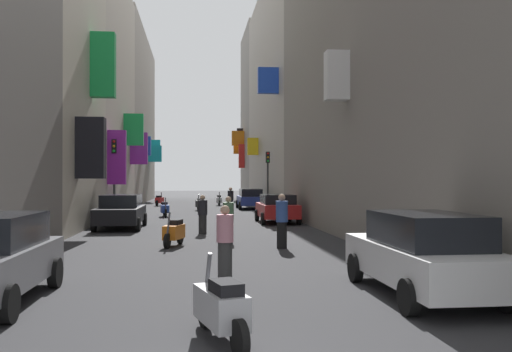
{
  "coord_description": "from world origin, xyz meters",
  "views": [
    {
      "loc": [
        -0.33,
        -3.06,
        2.17
      ],
      "look_at": [
        3.93,
        34.49,
        2.41
      ],
      "focal_mm": 37.71,
      "sensor_mm": 36.0,
      "label": 1
    }
  ],
  "objects_px": {
    "parked_car_blue": "(250,198)",
    "pedestrian_far_away": "(203,215)",
    "traffic_light_far_corner": "(114,165)",
    "scooter_silver": "(221,307)",
    "parked_car_red": "(277,208)",
    "traffic_light_near_corner": "(268,171)",
    "parked_car_white": "(423,253)",
    "scooter_white": "(219,200)",
    "pedestrian_crossing": "(225,241)",
    "pedestrian_mid_street": "(282,221)",
    "scooter_orange": "(174,232)",
    "scooter_red": "(159,200)",
    "pedestrian_near_left": "(231,200)",
    "parked_car_black": "(121,211)",
    "scooter_blue": "(165,209)",
    "pedestrian_near_right": "(228,219)",
    "scooter_black": "(200,204)"
  },
  "relations": [
    {
      "from": "scooter_silver",
      "to": "traffic_light_far_corner",
      "type": "bearing_deg",
      "value": 101.84
    },
    {
      "from": "parked_car_blue",
      "to": "pedestrian_near_right",
      "type": "relative_size",
      "value": 2.65
    },
    {
      "from": "scooter_orange",
      "to": "parked_car_white",
      "type": "bearing_deg",
      "value": -58.77
    },
    {
      "from": "pedestrian_near_left",
      "to": "parked_car_white",
      "type": "bearing_deg",
      "value": -85.58
    },
    {
      "from": "pedestrian_crossing",
      "to": "pedestrian_mid_street",
      "type": "height_order",
      "value": "pedestrian_mid_street"
    },
    {
      "from": "pedestrian_crossing",
      "to": "traffic_light_far_corner",
      "type": "relative_size",
      "value": 0.37
    },
    {
      "from": "scooter_blue",
      "to": "pedestrian_near_right",
      "type": "xyz_separation_m",
      "value": [
        2.9,
        -13.01,
        0.32
      ]
    },
    {
      "from": "scooter_orange",
      "to": "pedestrian_near_left",
      "type": "height_order",
      "value": "pedestrian_near_left"
    },
    {
      "from": "scooter_white",
      "to": "pedestrian_crossing",
      "type": "relative_size",
      "value": 1.12
    },
    {
      "from": "parked_car_white",
      "to": "scooter_silver",
      "type": "bearing_deg",
      "value": -148.28
    },
    {
      "from": "scooter_silver",
      "to": "pedestrian_near_left",
      "type": "bearing_deg",
      "value": 85.98
    },
    {
      "from": "parked_car_white",
      "to": "parked_car_blue",
      "type": "xyz_separation_m",
      "value": [
        -0.15,
        29.9,
        -0.03
      ]
    },
    {
      "from": "pedestrian_far_away",
      "to": "pedestrian_near_right",
      "type": "bearing_deg",
      "value": -73.62
    },
    {
      "from": "pedestrian_far_away",
      "to": "traffic_light_near_corner",
      "type": "height_order",
      "value": "traffic_light_near_corner"
    },
    {
      "from": "pedestrian_crossing",
      "to": "pedestrian_near_right",
      "type": "bearing_deg",
      "value": 85.84
    },
    {
      "from": "scooter_orange",
      "to": "scooter_red",
      "type": "bearing_deg",
      "value": 94.72
    },
    {
      "from": "parked_car_white",
      "to": "traffic_light_far_corner",
      "type": "xyz_separation_m",
      "value": [
        -8.52,
        19.79,
        2.13
      ]
    },
    {
      "from": "pedestrian_near_left",
      "to": "pedestrian_far_away",
      "type": "xyz_separation_m",
      "value": [
        -1.98,
        -13.11,
        -0.06
      ]
    },
    {
      "from": "pedestrian_near_left",
      "to": "pedestrian_near_right",
      "type": "xyz_separation_m",
      "value": [
        -1.13,
        -16.0,
        -0.05
      ]
    },
    {
      "from": "traffic_light_near_corner",
      "to": "traffic_light_far_corner",
      "type": "relative_size",
      "value": 0.94
    },
    {
      "from": "parked_car_red",
      "to": "pedestrian_near_right",
      "type": "relative_size",
      "value": 2.49
    },
    {
      "from": "scooter_red",
      "to": "parked_car_black",
      "type": "bearing_deg",
      "value": -90.97
    },
    {
      "from": "pedestrian_near_left",
      "to": "scooter_red",
      "type": "bearing_deg",
      "value": 117.09
    },
    {
      "from": "pedestrian_far_away",
      "to": "traffic_light_near_corner",
      "type": "bearing_deg",
      "value": 72.48
    },
    {
      "from": "traffic_light_far_corner",
      "to": "pedestrian_far_away",
      "type": "bearing_deg",
      "value": -59.59
    },
    {
      "from": "scooter_white",
      "to": "parked_car_blue",
      "type": "bearing_deg",
      "value": -68.53
    },
    {
      "from": "scooter_orange",
      "to": "scooter_black",
      "type": "xyz_separation_m",
      "value": [
        1.0,
        19.94,
        0.0
      ]
    },
    {
      "from": "scooter_red",
      "to": "traffic_light_near_corner",
      "type": "xyz_separation_m",
      "value": [
        7.82,
        -8.68,
        2.31
      ]
    },
    {
      "from": "scooter_red",
      "to": "pedestrian_crossing",
      "type": "height_order",
      "value": "pedestrian_crossing"
    },
    {
      "from": "parked_car_white",
      "to": "pedestrian_mid_street",
      "type": "height_order",
      "value": "pedestrian_mid_street"
    },
    {
      "from": "scooter_blue",
      "to": "scooter_white",
      "type": "distance_m",
      "value": 13.63
    },
    {
      "from": "pedestrian_crossing",
      "to": "traffic_light_near_corner",
      "type": "xyz_separation_m",
      "value": [
        4.24,
        24.12,
        1.98
      ]
    },
    {
      "from": "scooter_silver",
      "to": "traffic_light_near_corner",
      "type": "distance_m",
      "value": 29.38
    },
    {
      "from": "parked_car_red",
      "to": "traffic_light_near_corner",
      "type": "xyz_separation_m",
      "value": [
        0.82,
        9.56,
        2.02
      ]
    },
    {
      "from": "scooter_white",
      "to": "pedestrian_far_away",
      "type": "xyz_separation_m",
      "value": [
        -1.69,
        -23.23,
        0.31
      ]
    },
    {
      "from": "parked_car_red",
      "to": "scooter_red",
      "type": "height_order",
      "value": "parked_car_red"
    },
    {
      "from": "scooter_red",
      "to": "pedestrian_mid_street",
      "type": "bearing_deg",
      "value": -78.64
    },
    {
      "from": "pedestrian_mid_street",
      "to": "scooter_orange",
      "type": "bearing_deg",
      "value": 164.87
    },
    {
      "from": "parked_car_blue",
      "to": "traffic_light_far_corner",
      "type": "xyz_separation_m",
      "value": [
        -8.36,
        -10.11,
        2.16
      ]
    },
    {
      "from": "parked_car_red",
      "to": "parked_car_black",
      "type": "height_order",
      "value": "parked_car_black"
    },
    {
      "from": "pedestrian_far_away",
      "to": "scooter_silver",
      "type": "bearing_deg",
      "value": -89.81
    },
    {
      "from": "parked_car_red",
      "to": "scooter_white",
      "type": "distance_m",
      "value": 18.32
    },
    {
      "from": "parked_car_blue",
      "to": "scooter_blue",
      "type": "relative_size",
      "value": 2.18
    },
    {
      "from": "scooter_blue",
      "to": "pedestrian_near_left",
      "type": "height_order",
      "value": "pedestrian_near_left"
    },
    {
      "from": "parked_car_red",
      "to": "traffic_light_near_corner",
      "type": "height_order",
      "value": "traffic_light_near_corner"
    },
    {
      "from": "traffic_light_near_corner",
      "to": "pedestrian_far_away",
      "type": "bearing_deg",
      "value": -107.52
    },
    {
      "from": "parked_car_blue",
      "to": "pedestrian_far_away",
      "type": "xyz_separation_m",
      "value": [
        -3.76,
        -17.95,
        -0.0
      ]
    },
    {
      "from": "scooter_silver",
      "to": "traffic_light_far_corner",
      "type": "distance_m",
      "value": 22.8
    },
    {
      "from": "parked_car_black",
      "to": "scooter_black",
      "type": "height_order",
      "value": "parked_car_black"
    },
    {
      "from": "scooter_white",
      "to": "parked_car_black",
      "type": "bearing_deg",
      "value": -104.41
    }
  ]
}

